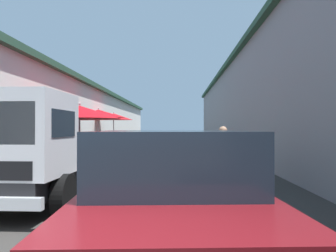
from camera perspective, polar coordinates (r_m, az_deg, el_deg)
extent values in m
plane|color=#33302D|center=(15.67, -1.49, -5.78)|extent=(90.00, 90.00, 0.00)
cube|color=silver|center=(19.71, -23.29, 0.85)|extent=(49.50, 7.00, 3.77)
cube|color=#284C38|center=(19.85, -23.28, 6.64)|extent=(49.80, 7.50, 0.24)
cube|color=gray|center=(19.02, 22.07, 3.19)|extent=(49.50, 7.00, 5.30)
cube|color=#284C38|center=(19.39, 22.05, 11.40)|extent=(49.80, 7.50, 0.24)
cylinder|color=#9E9EA3|center=(12.07, -15.39, -2.29)|extent=(0.06, 0.06, 2.14)
cone|color=red|center=(12.07, -15.38, 1.93)|extent=(2.34, 2.34, 0.37)
sphere|color=#9E9EA3|center=(12.08, -15.38, 2.99)|extent=(0.07, 0.07, 0.07)
cube|color=olive|center=(11.86, -15.41, -5.80)|extent=(0.72, 0.69, 0.71)
sphere|color=orange|center=(11.68, -15.48, -3.92)|extent=(0.09, 0.09, 0.09)
sphere|color=orange|center=(11.58, -15.05, -3.96)|extent=(0.09, 0.09, 0.09)
sphere|color=orange|center=(11.72, -16.10, -3.91)|extent=(0.09, 0.09, 0.09)
sphere|color=orange|center=(12.01, -16.20, -3.56)|extent=(0.09, 0.09, 0.09)
cylinder|color=#9E9EA3|center=(15.56, -11.59, -1.55)|extent=(0.06, 0.06, 2.31)
cone|color=red|center=(15.57, -11.59, 2.07)|extent=(2.37, 2.37, 0.35)
sphere|color=#9E9EA3|center=(15.58, -11.59, 2.86)|extent=(0.07, 0.07, 0.07)
cube|color=#9E7547|center=(15.53, -11.80, -4.28)|extent=(0.89, 0.63, 0.83)
sphere|color=orange|center=(15.38, -12.09, -2.59)|extent=(0.09, 0.09, 0.09)
sphere|color=orange|center=(15.66, -11.65, -2.55)|extent=(0.09, 0.09, 0.09)
sphere|color=orange|center=(15.68, -10.90, -2.55)|extent=(0.09, 0.09, 0.09)
cylinder|color=#9E9EA3|center=(20.49, -9.11, -1.19)|extent=(0.06, 0.06, 2.36)
cone|color=red|center=(20.50, -9.11, 1.58)|extent=(2.27, 2.27, 0.38)
sphere|color=#9E9EA3|center=(20.51, -9.11, 2.22)|extent=(0.07, 0.07, 0.07)
cube|color=brown|center=(20.79, -9.56, -3.47)|extent=(0.85, 0.61, 0.70)
sphere|color=orange|center=(20.54, -9.76, -2.40)|extent=(0.09, 0.09, 0.09)
sphere|color=orange|center=(21.00, -9.61, -2.35)|extent=(0.09, 0.09, 0.09)
sphere|color=orange|center=(20.76, -9.40, -2.38)|extent=(0.09, 0.09, 0.09)
cylinder|color=#9E9EA3|center=(8.94, -14.67, -3.24)|extent=(0.06, 0.06, 2.06)
cone|color=red|center=(8.93, -14.66, 2.28)|extent=(2.14, 2.14, 0.34)
sphere|color=#9E9EA3|center=(8.95, -14.66, 3.61)|extent=(0.07, 0.07, 0.07)
cube|color=brown|center=(9.21, -15.27, -7.33)|extent=(0.74, 0.64, 0.72)
sphere|color=orange|center=(9.03, -16.02, -4.89)|extent=(0.09, 0.09, 0.09)
sphere|color=orange|center=(9.36, -16.17, -4.73)|extent=(0.09, 0.09, 0.09)
sphere|color=orange|center=(8.90, -14.55, -4.96)|extent=(0.09, 0.09, 0.09)
sphere|color=orange|center=(9.41, -15.09, -4.71)|extent=(0.09, 0.09, 0.09)
cube|color=#600F14|center=(3.73, 0.51, -14.47)|extent=(4.01, 1.98, 0.64)
cube|color=#19232D|center=(3.78, 0.41, -5.04)|extent=(2.44, 1.67, 0.56)
cylinder|color=black|center=(5.18, 9.69, -13.52)|extent=(0.61, 0.24, 0.60)
cylinder|color=black|center=(5.12, -10.08, -13.65)|extent=(0.61, 0.24, 0.60)
cube|color=black|center=(7.81, -18.98, -7.54)|extent=(4.83, 1.57, 0.36)
cube|color=silver|center=(6.27, -24.60, -1.23)|extent=(1.57, 1.78, 1.40)
cube|color=#19232D|center=(6.27, -24.59, 0.37)|extent=(1.08, 1.80, 0.45)
cube|color=gray|center=(8.28, -11.53, -4.16)|extent=(3.16, 0.13, 0.50)
cube|color=gray|center=(8.84, -21.92, -3.90)|extent=(3.16, 0.13, 0.50)
cube|color=gray|center=(10.00, -13.84, -3.50)|extent=(0.10, 1.65, 0.50)
cylinder|color=black|center=(6.01, -17.09, -11.07)|extent=(0.72, 0.24, 0.72)
cylinder|color=black|center=(8.93, -10.19, -7.56)|extent=(0.72, 0.24, 0.72)
cylinder|color=black|center=(9.48, -20.61, -7.12)|extent=(0.72, 0.24, 0.72)
cylinder|color=#232328|center=(8.70, 9.09, -7.63)|extent=(0.14, 0.14, 0.75)
cylinder|color=#232328|center=(8.55, 9.37, -7.76)|extent=(0.14, 0.14, 0.75)
cube|color=#B73333|center=(8.57, 9.23, -3.32)|extent=(0.46, 0.26, 0.57)
sphere|color=#A57A5B|center=(8.56, 9.22, -0.73)|extent=(0.21, 0.21, 0.21)
cylinder|color=#B73333|center=(8.83, 8.75, -3.05)|extent=(0.08, 0.08, 0.51)
cylinder|color=#B73333|center=(8.31, 9.73, -3.21)|extent=(0.08, 0.08, 0.51)
cylinder|color=black|center=(9.38, 11.45, -8.07)|extent=(0.44, 0.11, 0.44)
cylinder|color=black|center=(8.17, 13.38, -9.21)|extent=(0.45, 0.13, 0.44)
cube|color=#3359A5|center=(8.72, 12.42, -8.33)|extent=(0.91, 0.33, 0.08)
ellipsoid|color=black|center=(8.38, 12.90, -6.10)|extent=(0.57, 0.29, 0.20)
cube|color=#3359A5|center=(9.28, 11.52, -5.36)|extent=(0.16, 0.33, 0.56)
cylinder|color=silver|center=(9.20, 11.61, -4.78)|extent=(0.28, 0.07, 0.68)
cylinder|color=black|center=(9.10, 11.72, -2.62)|extent=(0.55, 0.06, 0.04)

